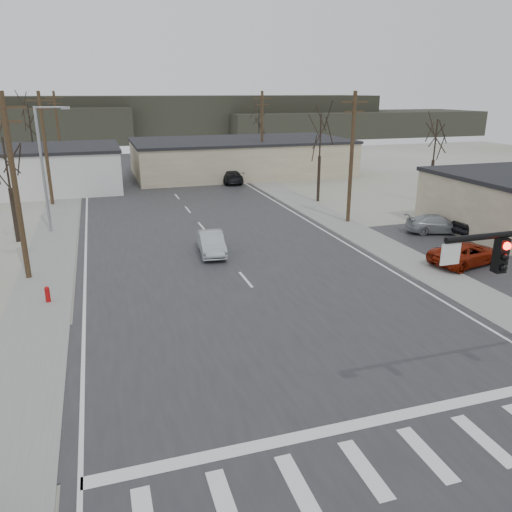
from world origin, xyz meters
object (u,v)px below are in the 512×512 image
Objects in this scene: car_far_a at (229,176)px; car_parked_red at (466,253)px; fire_hydrant at (48,294)px; car_parked_silver at (437,224)px; car_far_b at (111,161)px; sedan_crossing at (211,243)px; car_parked_dark_a at (482,224)px.

car_far_a is 1.07× the size of car_parked_red.
car_parked_silver is at bearing 10.73° from fire_hydrant.
car_far_b is at bearing 8.18° from car_parked_red.
sedan_crossing is at bearing 69.91° from car_far_a.
car_parked_silver reaches higher than fire_hydrant.
sedan_crossing is 19.80m from car_parked_dark_a.
car_far_b is 48.36m from car_parked_silver.
car_parked_silver is at bearing 57.78° from car_parked_dark_a.
car_far_b is (-4.63, 43.14, -0.07)m from sedan_crossing.
fire_hydrant is 0.20× the size of sedan_crossing.
car_parked_dark_a reaches higher than car_parked_red.
fire_hydrant is 0.19× the size of car_parked_silver.
car_parked_silver is (2.80, 6.49, -0.02)m from car_parked_red.
car_parked_silver is (26.39, 5.00, 0.24)m from fire_hydrant.
car_parked_silver is (16.95, -0.14, -0.05)m from sedan_crossing.
car_parked_silver is (-2.80, 1.32, -0.13)m from car_parked_dark_a.
sedan_crossing is 26.04m from car_far_a.
car_parked_silver reaches higher than car_far_b.
car_parked_silver is at bearing 5.31° from sedan_crossing.
car_far_a reaches higher than fire_hydrant.
sedan_crossing reaches higher than car_parked_silver.
sedan_crossing is 43.38m from car_far_b.
fire_hydrant is 10.75m from sedan_crossing.
fire_hydrant is at bearing 117.19° from car_parked_silver.
sedan_crossing is 1.15× the size of car_far_b.
car_far_a is 1.41× the size of car_far_b.
car_parked_dark_a reaches higher than car_far_b.
fire_hydrant is at bearing 57.38° from car_far_a.
car_parked_silver is at bearing -38.59° from car_far_b.
car_parked_dark_a reaches higher than car_parked_silver.
sedan_crossing is 15.62m from car_parked_red.
car_far_a reaches higher than car_parked_red.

